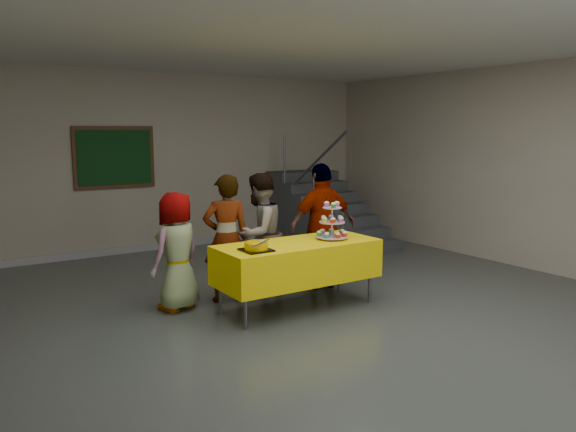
# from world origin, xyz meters

# --- Properties ---
(room_shell) EXTENTS (10.00, 10.04, 3.02)m
(room_shell) POSITION_xyz_m (0.00, 0.02, 2.13)
(room_shell) COLOR #4C514C
(room_shell) RESTS_ON ground
(bake_table) EXTENTS (1.88, 0.78, 0.77)m
(bake_table) POSITION_xyz_m (0.08, 0.99, 0.56)
(bake_table) COLOR #595960
(bake_table) RESTS_ON ground
(cupcake_stand) EXTENTS (0.38, 0.38, 0.44)m
(cupcake_stand) POSITION_xyz_m (0.54, 0.95, 0.94)
(cupcake_stand) COLOR silver
(cupcake_stand) RESTS_ON bake_table
(bear_cake) EXTENTS (0.32, 0.36, 0.12)m
(bear_cake) POSITION_xyz_m (-0.53, 0.87, 0.83)
(bear_cake) COLOR black
(bear_cake) RESTS_ON bake_table
(schoolchild_a) EXTENTS (0.78, 0.67, 1.35)m
(schoolchild_a) POSITION_xyz_m (-1.08, 1.72, 0.68)
(schoolchild_a) COLOR slate
(schoolchild_a) RESTS_ON ground
(schoolchild_b) EXTENTS (0.63, 0.49, 1.53)m
(schoolchild_b) POSITION_xyz_m (-0.46, 1.70, 0.76)
(schoolchild_b) COLOR slate
(schoolchild_b) RESTS_ON ground
(schoolchild_c) EXTENTS (0.90, 0.82, 1.51)m
(schoolchild_c) POSITION_xyz_m (0.04, 1.78, 0.76)
(schoolchild_c) COLOR slate
(schoolchild_c) RESTS_ON ground
(schoolchild_d) EXTENTS (0.98, 0.48, 1.62)m
(schoolchild_d) POSITION_xyz_m (0.84, 1.54, 0.81)
(schoolchild_d) COLOR slate
(schoolchild_d) RESTS_ON ground
(staircase) EXTENTS (1.30, 2.40, 2.04)m
(staircase) POSITION_xyz_m (2.70, 4.13, 0.49)
(staircase) COLOR #424447
(staircase) RESTS_ON ground
(noticeboard) EXTENTS (1.30, 0.05, 1.00)m
(noticeboard) POSITION_xyz_m (-0.80, 4.96, 1.60)
(noticeboard) COLOR #472B16
(noticeboard) RESTS_ON ground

